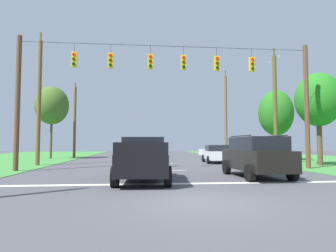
# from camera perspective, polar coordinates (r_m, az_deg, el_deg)

# --- Properties ---
(ground_plane) EXTENTS (120.00, 120.00, 0.00)m
(ground_plane) POSITION_cam_1_polar(r_m,az_deg,el_deg) (8.63, 5.87, -14.46)
(ground_plane) COLOR #47474C
(stop_bar_stripe) EXTENTS (15.70, 0.45, 0.01)m
(stop_bar_stripe) POSITION_cam_1_polar(r_m,az_deg,el_deg) (12.36, 2.29, -11.11)
(stop_bar_stripe) COLOR white
(stop_bar_stripe) RESTS_ON ground
(lane_dash_0) EXTENTS (2.50, 0.15, 0.01)m
(lane_dash_0) POSITION_cam_1_polar(r_m,az_deg,el_deg) (18.28, -0.30, -8.63)
(lane_dash_0) COLOR white
(lane_dash_0) RESTS_ON ground
(lane_dash_1) EXTENTS (2.50, 0.15, 0.01)m
(lane_dash_1) POSITION_cam_1_polar(r_m,az_deg,el_deg) (24.99, -1.73, -7.24)
(lane_dash_1) COLOR white
(lane_dash_1) RESTS_ON ground
(lane_dash_2) EXTENTS (2.50, 0.15, 0.01)m
(lane_dash_2) POSITION_cam_1_polar(r_m,az_deg,el_deg) (31.66, -2.54, -6.45)
(lane_dash_2) COLOR white
(lane_dash_2) RESTS_ON ground
(lane_dash_3) EXTENTS (2.50, 0.15, 0.01)m
(lane_dash_3) POSITION_cam_1_polar(r_m,az_deg,el_deg) (37.75, -3.03, -5.96)
(lane_dash_3) COLOR white
(lane_dash_3) RESTS_ON ground
(lane_dash_4) EXTENTS (2.50, 0.15, 0.01)m
(lane_dash_4) POSITION_cam_1_polar(r_m,az_deg,el_deg) (49.59, -3.64, -5.37)
(lane_dash_4) COLOR white
(lane_dash_4) RESTS_ON ground
(overhead_signal_span) EXTENTS (18.80, 0.31, 8.30)m
(overhead_signal_span) POSITION_cam_1_polar(r_m,az_deg,el_deg) (18.84, 0.05, 6.23)
(overhead_signal_span) COLOR brown
(overhead_signal_span) RESTS_ON ground
(pickup_truck) EXTENTS (2.46, 5.48, 1.95)m
(pickup_truck) POSITION_cam_1_polar(r_m,az_deg,el_deg) (13.24, -4.88, -6.40)
(pickup_truck) COLOR black
(pickup_truck) RESTS_ON ground
(suv_black) EXTENTS (2.28, 4.83, 2.05)m
(suv_black) POSITION_cam_1_polar(r_m,az_deg,el_deg) (15.17, 16.73, -5.54)
(suv_black) COLOR black
(suv_black) RESTS_ON ground
(distant_car_crossing_white) EXTENTS (2.26, 4.42, 1.52)m
(distant_car_crossing_white) POSITION_cam_1_polar(r_m,az_deg,el_deg) (25.96, 9.33, -5.32)
(distant_car_crossing_white) COLOR silver
(distant_car_crossing_white) RESTS_ON ground
(distant_car_oncoming) EXTENTS (4.39, 2.21, 1.52)m
(distant_car_oncoming) POSITION_cam_1_polar(r_m,az_deg,el_deg) (35.01, 9.74, -4.83)
(distant_car_oncoming) COLOR silver
(distant_car_oncoming) RESTS_ON ground
(utility_pole_mid_right) EXTENTS (0.33, 1.80, 9.59)m
(utility_pole_mid_right) POSITION_cam_1_polar(r_m,az_deg,el_deg) (25.60, 20.09, 3.33)
(utility_pole_mid_right) COLOR brown
(utility_pole_mid_right) RESTS_ON ground
(utility_pole_far_right) EXTENTS (0.33, 1.84, 11.03)m
(utility_pole_far_right) POSITION_cam_1_polar(r_m,az_deg,el_deg) (37.91, 11.17, 2.12)
(utility_pole_far_right) COLOR brown
(utility_pole_far_right) RESTS_ON ground
(utility_pole_mid_left) EXTENTS (0.32, 1.79, 10.32)m
(utility_pole_mid_left) POSITION_cam_1_polar(r_m,az_deg,el_deg) (24.70, -23.75, 4.75)
(utility_pole_mid_left) COLOR brown
(utility_pole_mid_left) RESTS_ON ground
(utility_pole_far_left) EXTENTS (0.31, 1.88, 9.08)m
(utility_pole_far_left) POSITION_cam_1_polar(r_m,az_deg,el_deg) (37.15, -17.64, 1.10)
(utility_pole_far_left) COLOR brown
(utility_pole_far_left) RESTS_ON ground
(tree_roadside_right) EXTENTS (3.37, 3.37, 6.98)m
(tree_roadside_right) POSITION_cam_1_polar(r_m,az_deg,el_deg) (31.05, 20.20, 2.37)
(tree_roadside_right) COLOR brown
(tree_roadside_right) RESTS_ON ground
(tree_roadside_far_right) EXTENTS (3.42, 3.42, 7.05)m
(tree_roadside_far_right) POSITION_cam_1_polar(r_m,az_deg,el_deg) (25.18, 27.15, 4.52)
(tree_roadside_far_right) COLOR brown
(tree_roadside_far_right) RESTS_ON ground
(tree_roadside_left) EXTENTS (3.63, 3.63, 8.00)m
(tree_roadside_left) POSITION_cam_1_polar(r_m,az_deg,el_deg) (35.02, -21.61, 3.71)
(tree_roadside_left) COLOR brown
(tree_roadside_left) RESTS_ON ground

